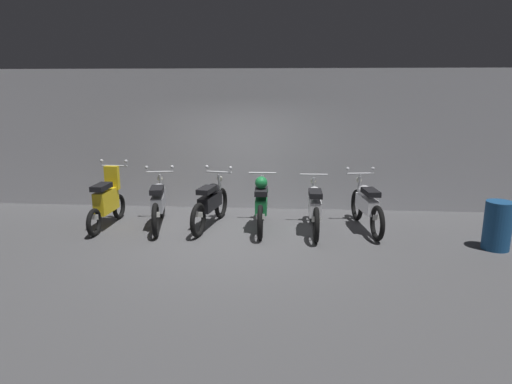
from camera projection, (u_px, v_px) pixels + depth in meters
name	position (u px, v px, depth m)	size (l,w,h in m)	color
ground_plane	(231.00, 241.00, 8.20)	(80.00, 80.00, 0.00)	#4C4C4F
back_wall	(244.00, 140.00, 10.23)	(16.00, 0.30, 3.12)	#ADADB2
motorbike_slot_0	(107.00, 201.00, 8.94)	(0.59, 1.68, 1.29)	black
motorbike_slot_1	(159.00, 202.00, 8.96)	(0.62, 1.93, 1.15)	black
motorbike_slot_2	(211.00, 202.00, 8.95)	(0.61, 1.93, 1.15)	black
motorbike_slot_3	(262.00, 203.00, 8.81)	(0.56, 1.95, 1.08)	black
motorbike_slot_4	(314.00, 206.00, 8.67)	(0.56, 1.95, 1.03)	black
motorbike_slot_5	(366.00, 205.00, 8.78)	(0.58, 1.94, 1.15)	black
trash_bin	(498.00, 226.00, 7.69)	(0.45, 0.45, 0.85)	navy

